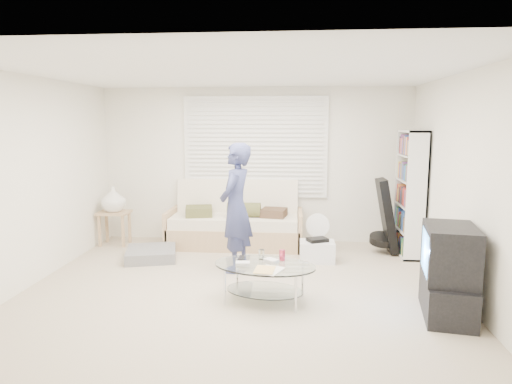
# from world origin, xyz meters

# --- Properties ---
(ground) EXTENTS (5.00, 5.00, 0.00)m
(ground) POSITION_xyz_m (0.00, 0.00, 0.00)
(ground) COLOR tan
(ground) RESTS_ON ground
(room_shell) EXTENTS (5.02, 4.52, 2.51)m
(room_shell) POSITION_xyz_m (0.00, 0.48, 1.63)
(room_shell) COLOR silver
(room_shell) RESTS_ON ground
(window_blinds) EXTENTS (2.32, 0.08, 1.62)m
(window_blinds) POSITION_xyz_m (0.00, 2.20, 1.55)
(window_blinds) COLOR silver
(window_blinds) RESTS_ON ground
(futon_sofa) EXTENTS (2.11, 0.85, 1.03)m
(futon_sofa) POSITION_xyz_m (-0.29, 1.87, 0.34)
(futon_sofa) COLOR tan
(futon_sofa) RESTS_ON ground
(grey_floor_pillow) EXTENTS (0.84, 0.84, 0.15)m
(grey_floor_pillow) POSITION_xyz_m (-1.40, 1.03, 0.08)
(grey_floor_pillow) COLOR slate
(grey_floor_pillow) RESTS_ON ground
(side_table) EXTENTS (0.48, 0.38, 0.94)m
(side_table) POSITION_xyz_m (-2.22, 1.75, 0.70)
(side_table) COLOR tan
(side_table) RESTS_ON ground
(bookshelf) EXTENTS (0.29, 0.77, 1.84)m
(bookshelf) POSITION_xyz_m (2.32, 1.60, 0.92)
(bookshelf) COLOR white
(bookshelf) RESTS_ON ground
(guitar_case) EXTENTS (0.41, 0.41, 1.10)m
(guitar_case) POSITION_xyz_m (2.01, 1.63, 0.49)
(guitar_case) COLOR black
(guitar_case) RESTS_ON ground
(floor_fan) EXTENTS (0.37, 0.24, 0.60)m
(floor_fan) POSITION_xyz_m (0.99, 1.60, 0.35)
(floor_fan) COLOR white
(floor_fan) RESTS_ON ground
(storage_bin) EXTENTS (0.49, 0.34, 0.34)m
(storage_bin) POSITION_xyz_m (0.97, 1.12, 0.15)
(storage_bin) COLOR white
(storage_bin) RESTS_ON ground
(tv_unit) EXTENTS (0.58, 0.92, 0.93)m
(tv_unit) POSITION_xyz_m (2.20, -0.60, 0.45)
(tv_unit) COLOR black
(tv_unit) RESTS_ON ground
(coffee_table) EXTENTS (1.23, 0.90, 0.54)m
(coffee_table) POSITION_xyz_m (0.33, -0.37, 0.33)
(coffee_table) COLOR silver
(coffee_table) RESTS_ON ground
(standing_person) EXTENTS (0.54, 0.69, 1.69)m
(standing_person) POSITION_xyz_m (-0.12, 0.65, 0.84)
(standing_person) COLOR navy
(standing_person) RESTS_ON ground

